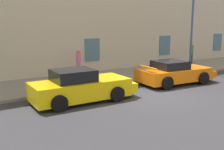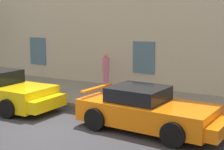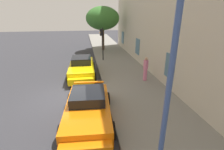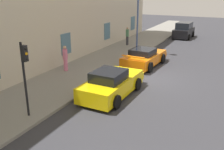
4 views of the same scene
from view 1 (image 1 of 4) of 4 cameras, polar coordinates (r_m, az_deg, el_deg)
ground_plane at (r=13.40m, az=9.32°, el=-4.06°), size 80.00×80.00×0.00m
sidewalk at (r=16.87m, az=-0.79°, el=-0.53°), size 60.00×4.08×0.14m
sportscar_red_lead at (r=12.21m, az=-5.95°, el=-2.45°), size 4.71×2.15×1.44m
sportscar_yellow_flank at (r=15.95m, az=13.12°, el=0.44°), size 4.64×2.38×1.32m
street_lamp at (r=19.07m, az=17.39°, el=12.21°), size 0.44×1.42×5.58m
pedestrian_admiring at (r=16.90m, az=-6.94°, el=2.68°), size 0.37×0.37×1.70m
pedestrian_strolling at (r=22.26m, az=16.13°, el=4.42°), size 0.40×0.40×1.74m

